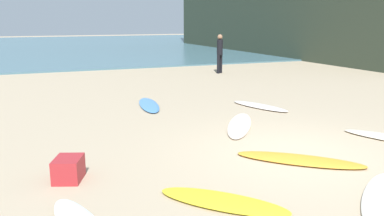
{
  "coord_description": "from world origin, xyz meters",
  "views": [
    {
      "loc": [
        -4.58,
        -6.04,
        2.58
      ],
      "look_at": [
        -0.87,
        3.3,
        0.3
      ],
      "focal_mm": 36.89,
      "sensor_mm": 36.0,
      "label": 1
    }
  ],
  "objects": [
    {
      "name": "surfboard_0",
      "position": [
        -0.03,
        2.24,
        0.03
      ],
      "size": [
        1.81,
        2.38,
        0.06
      ],
      "primitive_type": "ellipsoid",
      "rotation": [
        0.0,
        0.0,
        2.57
      ],
      "color": "#F8DEC6",
      "rests_on": "ground_plane"
    },
    {
      "name": "surfboard_3",
      "position": [
        1.52,
        3.85,
        0.04
      ],
      "size": [
        1.16,
        2.03,
        0.09
      ],
      "primitive_type": "ellipsoid",
      "rotation": [
        0.0,
        0.0,
        3.5
      ],
      "color": "white",
      "rests_on": "ground_plane"
    },
    {
      "name": "surfboard_7",
      "position": [
        -0.05,
        -2.14,
        0.03
      ],
      "size": [
        1.99,
        1.77,
        0.06
      ],
      "primitive_type": "ellipsoid",
      "rotation": [
        0.0,
        0.0,
        2.26
      ],
      "color": "silver",
      "rests_on": "ground_plane"
    },
    {
      "name": "ground_plane",
      "position": [
        0.0,
        0.0,
        0.0
      ],
      "size": [
        120.0,
        120.0,
        0.0
      ],
      "primitive_type": "plane",
      "color": "tan"
    },
    {
      "name": "surfboard_1",
      "position": [
        -0.18,
        -0.37,
        0.04
      ],
      "size": [
        2.16,
        1.97,
        0.07
      ],
      "primitive_type": "ellipsoid",
      "rotation": [
        0.0,
        0.0,
        0.86
      ],
      "color": "gold",
      "rests_on": "ground_plane"
    },
    {
      "name": "beachgoer_near",
      "position": [
        3.67,
        11.15,
        1.05
      ],
      "size": [
        0.38,
        0.38,
        1.86
      ],
      "rotation": [
        0.0,
        0.0,
        0.49
      ],
      "color": "black",
      "rests_on": "ground_plane"
    },
    {
      "name": "surfboard_4",
      "position": [
        -2.25,
        -1.38,
        0.04
      ],
      "size": [
        1.78,
        1.79,
        0.07
      ],
      "primitive_type": "ellipsoid",
      "rotation": [
        0.0,
        0.0,
        3.92
      ],
      "color": "yellow",
      "rests_on": "ground_plane"
    },
    {
      "name": "ocean_water",
      "position": [
        0.0,
        34.38,
        0.04
      ],
      "size": [
        120.0,
        40.0,
        0.08
      ],
      "primitive_type": "cube",
      "color": "slate",
      "rests_on": "ground_plane"
    },
    {
      "name": "surfboard_5",
      "position": [
        -1.5,
        5.26,
        0.04
      ],
      "size": [
        0.85,
        2.23,
        0.07
      ],
      "primitive_type": "ellipsoid",
      "rotation": [
        0.0,
        0.0,
        3.0
      ],
      "color": "#5291DC",
      "rests_on": "ground_plane"
    },
    {
      "name": "beach_cooler",
      "position": [
        -4.23,
        0.31,
        0.19
      ],
      "size": [
        0.58,
        0.65,
        0.38
      ],
      "primitive_type": "cube",
      "rotation": [
        0.0,
        0.0,
        4.36
      ],
      "color": "#B2282D",
      "rests_on": "ground_plane"
    }
  ]
}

